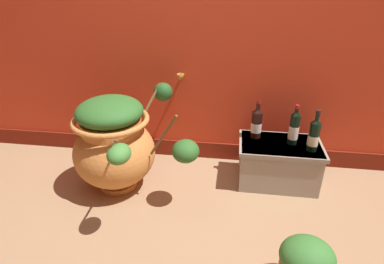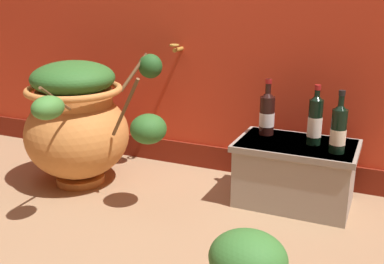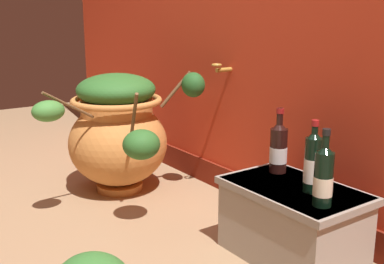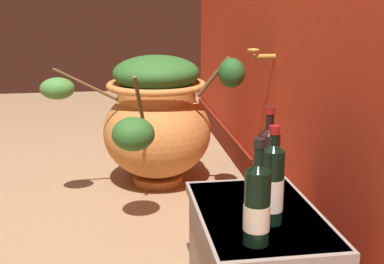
{
  "view_description": "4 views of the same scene",
  "coord_description": "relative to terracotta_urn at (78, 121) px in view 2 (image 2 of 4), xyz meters",
  "views": [
    {
      "loc": [
        0.22,
        -1.23,
        1.42
      ],
      "look_at": [
        -0.07,
        0.78,
        0.4
      ],
      "focal_mm": 29.36,
      "sensor_mm": 36.0,
      "label": 1
    },
    {
      "loc": [
        0.97,
        -1.38,
        1.06
      ],
      "look_at": [
        0.06,
        0.7,
        0.35
      ],
      "focal_mm": 43.15,
      "sensor_mm": 36.0,
      "label": 2
    },
    {
      "loc": [
        1.88,
        -0.62,
        1.04
      ],
      "look_at": [
        -0.07,
        0.76,
        0.44
      ],
      "focal_mm": 45.26,
      "sensor_mm": 36.0,
      "label": 3
    },
    {
      "loc": [
        1.96,
        0.41,
        0.97
      ],
      "look_at": [
        0.02,
        0.69,
        0.45
      ],
      "focal_mm": 46.32,
      "sensor_mm": 36.0,
      "label": 4
    }
  ],
  "objects": [
    {
      "name": "stone_ledge",
      "position": [
        1.16,
        0.23,
        -0.19
      ],
      "size": [
        0.59,
        0.38,
        0.33
      ],
      "color": "#9E9384",
      "rests_on": "ground_plane"
    },
    {
      "name": "wine_bottle_left",
      "position": [
        1.23,
        0.24,
        0.09
      ],
      "size": [
        0.07,
        0.07,
        0.3
      ],
      "color": "black",
      "rests_on": "stone_ledge"
    },
    {
      "name": "wine_bottle_middle",
      "position": [
        1.35,
        0.16,
        0.08
      ],
      "size": [
        0.07,
        0.07,
        0.3
      ],
      "color": "black",
      "rests_on": "stone_ledge"
    },
    {
      "name": "ground_plane",
      "position": [
        0.58,
        -0.59,
        -0.37
      ],
      "size": [
        7.0,
        7.0,
        0.0
      ],
      "primitive_type": "plane",
      "color": "#9E7A56"
    },
    {
      "name": "terracotta_urn",
      "position": [
        0.0,
        0.0,
        0.0
      ],
      "size": [
        0.91,
        0.95,
        0.72
      ],
      "color": "#CC7F3D",
      "rests_on": "ground_plane"
    },
    {
      "name": "wine_bottle_right",
      "position": [
        0.98,
        0.31,
        0.08
      ],
      "size": [
        0.08,
        0.08,
        0.3
      ],
      "color": "black",
      "rests_on": "stone_ledge"
    }
  ]
}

